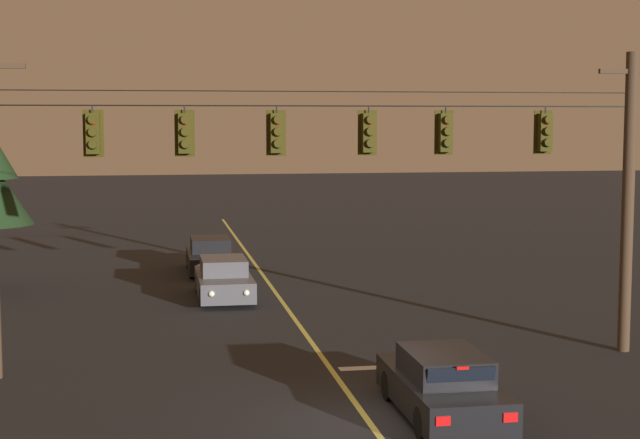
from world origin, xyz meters
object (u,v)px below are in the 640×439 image
object	(u,v)px
traffic_light_leftmost	(93,133)
car_oncoming_lead	(224,280)
traffic_light_right_inner	(369,133)
traffic_light_left_inner	(185,133)
traffic_light_rightmost	(446,132)
car_waiting_near_lane	(443,386)
traffic_light_centre	(277,133)
car_oncoming_trailing	(210,256)
traffic_light_far_right	(545,132)

from	to	relation	value
traffic_light_leftmost	car_oncoming_lead	bearing A→B (deg)	68.44
traffic_light_leftmost	traffic_light_right_inner	world-z (taller)	same
traffic_light_left_inner	traffic_light_rightmost	bearing A→B (deg)	0.00
car_waiting_near_lane	traffic_light_centre	bearing A→B (deg)	120.82
traffic_light_leftmost	traffic_light_right_inner	xyz separation A→B (m)	(6.65, 0.00, 0.00)
car_waiting_near_lane	car_oncoming_trailing	bearing A→B (deg)	100.11
traffic_light_rightmost	car_oncoming_trailing	world-z (taller)	traffic_light_rightmost
traffic_light_rightmost	traffic_light_centre	bearing A→B (deg)	180.00
traffic_light_centre	traffic_light_right_inner	world-z (taller)	same
car_waiting_near_lane	car_oncoming_lead	world-z (taller)	same
traffic_light_leftmost	traffic_light_far_right	world-z (taller)	same
traffic_light_right_inner	car_oncoming_lead	size ratio (longest dim) A/B	0.28
traffic_light_centre	traffic_light_right_inner	distance (m)	2.29
car_waiting_near_lane	car_oncoming_lead	distance (m)	14.55
traffic_light_rightmost	car_oncoming_lead	world-z (taller)	traffic_light_rightmost
traffic_light_centre	car_waiting_near_lane	bearing A→B (deg)	-59.18
traffic_light_left_inner	car_waiting_near_lane	bearing A→B (deg)	-43.17
traffic_light_left_inner	traffic_light_rightmost	xyz separation A→B (m)	(6.47, 0.00, 0.00)
traffic_light_centre	car_oncoming_trailing	world-z (taller)	traffic_light_centre
traffic_light_left_inner	traffic_light_leftmost	bearing A→B (deg)	180.00
traffic_light_left_inner	traffic_light_rightmost	world-z (taller)	same
traffic_light_far_right	car_waiting_near_lane	bearing A→B (deg)	-130.81
car_oncoming_lead	car_waiting_near_lane	bearing A→B (deg)	-76.26
traffic_light_leftmost	traffic_light_rightmost	bearing A→B (deg)	0.00
traffic_light_leftmost	car_oncoming_lead	world-z (taller)	traffic_light_leftmost
traffic_light_right_inner	traffic_light_rightmost	distance (m)	1.97
traffic_light_far_right	car_waiting_near_lane	world-z (taller)	traffic_light_far_right
car_waiting_near_lane	car_oncoming_lead	bearing A→B (deg)	103.74
traffic_light_centre	car_oncoming_lead	distance (m)	10.74
traffic_light_far_right	traffic_light_centre	bearing A→B (deg)	180.00
traffic_light_centre	car_oncoming_trailing	xyz separation A→B (m)	(-0.75, 15.26, -5.13)
traffic_light_right_inner	car_waiting_near_lane	bearing A→B (deg)	-83.60
car_waiting_near_lane	car_oncoming_trailing	size ratio (longest dim) A/B	0.98
traffic_light_leftmost	traffic_light_centre	xyz separation A→B (m)	(4.36, 0.00, 0.00)
traffic_light_right_inner	traffic_light_rightmost	bearing A→B (deg)	0.00
traffic_light_right_inner	traffic_light_far_right	distance (m)	4.61
traffic_light_centre	traffic_light_rightmost	size ratio (longest dim) A/B	1.00
traffic_light_far_right	car_oncoming_trailing	world-z (taller)	traffic_light_far_right
traffic_light_centre	car_waiting_near_lane	world-z (taller)	traffic_light_centre
traffic_light_centre	car_oncoming_trailing	bearing A→B (deg)	92.80
traffic_light_leftmost	car_waiting_near_lane	world-z (taller)	traffic_light_leftmost
traffic_light_far_right	car_waiting_near_lane	xyz separation A→B (m)	(-4.08, -4.72, -5.13)
traffic_light_left_inner	car_oncoming_lead	distance (m)	10.84
traffic_light_right_inner	car_oncoming_trailing	distance (m)	16.38
car_waiting_near_lane	car_oncoming_lead	xyz separation A→B (m)	(-3.46, 14.13, -0.00)
traffic_light_leftmost	car_oncoming_lead	xyz separation A→B (m)	(3.72, 9.41, -5.13)
traffic_light_far_right	car_oncoming_lead	xyz separation A→B (m)	(-7.53, 9.41, -5.13)
traffic_light_far_right	car_oncoming_lead	bearing A→B (deg)	128.67
traffic_light_leftmost	traffic_light_left_inner	distance (m)	2.15
traffic_light_left_inner	traffic_light_right_inner	distance (m)	4.50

